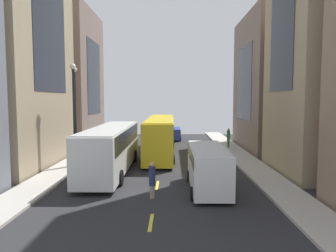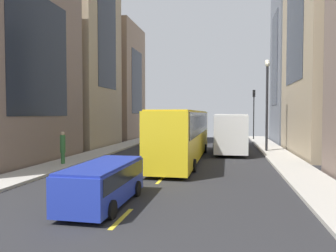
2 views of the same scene
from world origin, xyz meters
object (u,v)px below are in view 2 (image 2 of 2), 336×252
object	(u,v)px
traffic_light_near_corner	(254,105)
delivery_van_white	(170,130)
pedestrian_crossing_near	(63,147)
pedestrian_waiting_curb	(200,134)
city_bus_white	(230,128)
car_blue_0	(104,180)
streetcar_yellow	(184,131)

from	to	relation	value
traffic_light_near_corner	delivery_van_white	bearing A→B (deg)	34.35
pedestrian_crossing_near	pedestrian_waiting_curb	bearing A→B (deg)	-74.30
city_bus_white	car_blue_0	bearing A→B (deg)	75.99
streetcar_yellow	delivery_van_white	distance (m)	12.49
pedestrian_waiting_curb	pedestrian_crossing_near	bearing A→B (deg)	-74.53
streetcar_yellow	traffic_light_near_corner	distance (m)	19.83
traffic_light_near_corner	streetcar_yellow	bearing A→B (deg)	71.05
delivery_van_white	streetcar_yellow	bearing A→B (deg)	105.04
city_bus_white	pedestrian_waiting_curb	xyz separation A→B (m)	(3.41, -6.37, -0.96)
city_bus_white	car_blue_0	world-z (taller)	city_bus_white
traffic_light_near_corner	car_blue_0	bearing A→B (deg)	75.63
city_bus_white	pedestrian_crossing_near	size ratio (longest dim) A/B	5.96
car_blue_0	streetcar_yellow	bearing A→B (deg)	-96.63
city_bus_white	delivery_van_white	distance (m)	8.13
delivery_van_white	pedestrian_crossing_near	xyz separation A→B (m)	(4.08, 16.06, -0.26)
delivery_van_white	car_blue_0	bearing A→B (deg)	94.56
streetcar_yellow	traffic_light_near_corner	bearing A→B (deg)	-108.95
car_blue_0	pedestrian_crossing_near	distance (m)	9.66
streetcar_yellow	car_blue_0	world-z (taller)	streetcar_yellow
streetcar_yellow	pedestrian_waiting_curb	distance (m)	13.75
pedestrian_waiting_curb	city_bus_white	bearing A→B (deg)	-24.02
streetcar_yellow	city_bus_white	bearing A→B (deg)	-114.70
city_bus_white	car_blue_0	xyz separation A→B (m)	(4.73, 18.94, -1.10)
delivery_van_white	traffic_light_near_corner	distance (m)	12.04
pedestrian_crossing_near	traffic_light_near_corner	world-z (taller)	traffic_light_near_corner
pedestrian_waiting_curb	traffic_light_near_corner	xyz separation A→B (m)	(-6.43, -4.92, 3.43)
streetcar_yellow	traffic_light_near_corner	size ratio (longest dim) A/B	2.31
streetcar_yellow	traffic_light_near_corner	world-z (taller)	traffic_light_near_corner
streetcar_yellow	pedestrian_waiting_curb	size ratio (longest dim) A/B	7.30
pedestrian_waiting_curb	traffic_light_near_corner	size ratio (longest dim) A/B	0.32
streetcar_yellow	car_blue_0	distance (m)	11.75
streetcar_yellow	pedestrian_crossing_near	distance (m)	8.40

